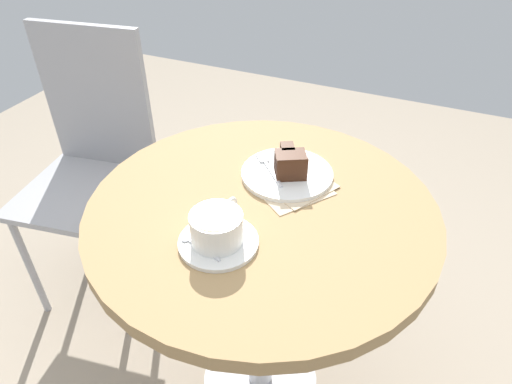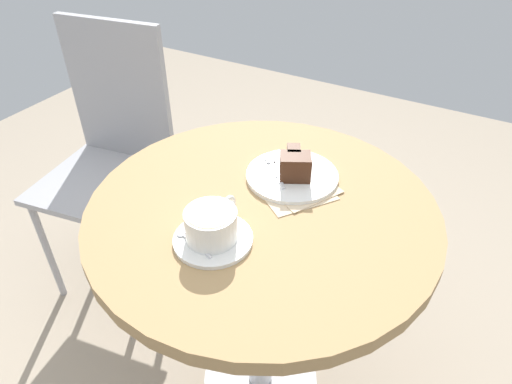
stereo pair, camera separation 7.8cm
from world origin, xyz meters
TOP-DOWN VIEW (x-y plane):
  - ground_plane at (0.00, 0.00)m, footprint 4.40×4.40m
  - cafe_table at (0.00, 0.00)m, footprint 0.77×0.77m
  - saucer at (-0.15, 0.03)m, footprint 0.16×0.16m
  - coffee_cup at (-0.15, 0.03)m, footprint 0.14×0.10m
  - teaspoon at (-0.18, 0.06)m, footprint 0.04×0.10m
  - cake_plate at (0.12, -0.01)m, footprint 0.22×0.22m
  - cake_slice at (0.12, -0.02)m, footprint 0.10×0.09m
  - fork at (0.13, 0.04)m, footprint 0.12×0.11m
  - napkin at (0.09, -0.04)m, footprint 0.22×0.22m
  - cafe_chair at (0.22, 0.69)m, footprint 0.44×0.44m

SIDE VIEW (x-z plane):
  - ground_plane at x=0.00m, z-range -0.01..0.00m
  - cafe_chair at x=0.22m, z-range 0.08..1.00m
  - cafe_table at x=0.00m, z-range 0.24..0.94m
  - napkin at x=0.09m, z-range 0.70..0.71m
  - saucer at x=-0.15m, z-range 0.70..0.71m
  - cake_plate at x=0.12m, z-range 0.70..0.72m
  - teaspoon at x=-0.18m, z-range 0.71..0.72m
  - fork at x=0.13m, z-range 0.72..0.72m
  - cake_slice at x=0.12m, z-range 0.71..0.77m
  - coffee_cup at x=-0.15m, z-range 0.71..0.78m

